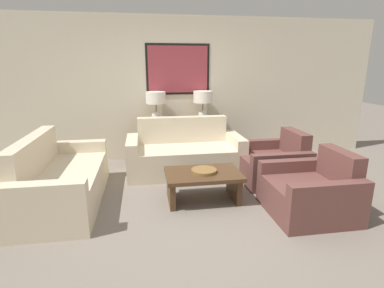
{
  "coord_description": "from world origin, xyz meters",
  "views": [
    {
      "loc": [
        -0.66,
        -3.28,
        1.79
      ],
      "look_at": [
        0.03,
        0.94,
        0.65
      ],
      "focal_mm": 28.0,
      "sensor_mm": 36.0,
      "label": 1
    }
  ],
  "objects_px": {
    "couch_by_back_wall": "(185,155)",
    "armchair_near_camera": "(311,193)",
    "console_table": "(180,141)",
    "table_lamp_right": "(203,100)",
    "armchair_near_back_wall": "(273,164)",
    "coffee_table": "(203,180)",
    "decorative_bowl": "(204,171)",
    "table_lamp_left": "(156,101)",
    "couch_by_side": "(61,181)"
  },
  "relations": [
    {
      "from": "couch_by_back_wall",
      "to": "armchair_near_camera",
      "type": "distance_m",
      "value": 2.16
    },
    {
      "from": "console_table",
      "to": "table_lamp_right",
      "type": "relative_size",
      "value": 2.39
    },
    {
      "from": "table_lamp_right",
      "to": "armchair_near_back_wall",
      "type": "distance_m",
      "value": 1.76
    },
    {
      "from": "console_table",
      "to": "coffee_table",
      "type": "height_order",
      "value": "console_table"
    },
    {
      "from": "console_table",
      "to": "armchair_near_back_wall",
      "type": "height_order",
      "value": "armchair_near_back_wall"
    },
    {
      "from": "console_table",
      "to": "armchair_near_camera",
      "type": "relative_size",
      "value": 1.38
    },
    {
      "from": "decorative_bowl",
      "to": "armchair_near_back_wall",
      "type": "xyz_separation_m",
      "value": [
        1.23,
        0.56,
        -0.16
      ]
    },
    {
      "from": "couch_by_back_wall",
      "to": "console_table",
      "type": "bearing_deg",
      "value": 90.0
    },
    {
      "from": "console_table",
      "to": "coffee_table",
      "type": "distance_m",
      "value": 1.79
    },
    {
      "from": "table_lamp_right",
      "to": "armchair_near_camera",
      "type": "bearing_deg",
      "value": -69.24
    },
    {
      "from": "table_lamp_left",
      "to": "armchair_near_camera",
      "type": "relative_size",
      "value": 0.58
    },
    {
      "from": "couch_by_side",
      "to": "table_lamp_left",
      "type": "bearing_deg",
      "value": 49.51
    },
    {
      "from": "table_lamp_right",
      "to": "decorative_bowl",
      "type": "relative_size",
      "value": 1.65
    },
    {
      "from": "couch_by_side",
      "to": "coffee_table",
      "type": "xyz_separation_m",
      "value": [
        1.85,
        -0.23,
        -0.02
      ]
    },
    {
      "from": "armchair_near_back_wall",
      "to": "armchair_near_camera",
      "type": "distance_m",
      "value": 1.11
    },
    {
      "from": "console_table",
      "to": "table_lamp_right",
      "type": "height_order",
      "value": "table_lamp_right"
    },
    {
      "from": "armchair_near_camera",
      "to": "couch_by_side",
      "type": "bearing_deg",
      "value": 165.73
    },
    {
      "from": "coffee_table",
      "to": "console_table",
      "type": "bearing_deg",
      "value": 92.76
    },
    {
      "from": "table_lamp_left",
      "to": "armchair_near_camera",
      "type": "distance_m",
      "value": 3.06
    },
    {
      "from": "couch_by_side",
      "to": "armchair_near_back_wall",
      "type": "bearing_deg",
      "value": 6.05
    },
    {
      "from": "table_lamp_left",
      "to": "coffee_table",
      "type": "distance_m",
      "value": 2.05
    },
    {
      "from": "table_lamp_right",
      "to": "armchair_near_camera",
      "type": "distance_m",
      "value": 2.66
    },
    {
      "from": "console_table",
      "to": "table_lamp_left",
      "type": "bearing_deg",
      "value": 180.0
    },
    {
      "from": "console_table",
      "to": "coffee_table",
      "type": "xyz_separation_m",
      "value": [
        0.09,
        -1.79,
        -0.09
      ]
    },
    {
      "from": "console_table",
      "to": "couch_by_back_wall",
      "type": "height_order",
      "value": "couch_by_back_wall"
    },
    {
      "from": "armchair_near_back_wall",
      "to": "armchair_near_camera",
      "type": "height_order",
      "value": "same"
    },
    {
      "from": "table_lamp_right",
      "to": "armchair_near_back_wall",
      "type": "bearing_deg",
      "value": -54.2
    },
    {
      "from": "table_lamp_right",
      "to": "decorative_bowl",
      "type": "height_order",
      "value": "table_lamp_right"
    },
    {
      "from": "console_table",
      "to": "couch_by_side",
      "type": "bearing_deg",
      "value": -138.53
    },
    {
      "from": "table_lamp_left",
      "to": "couch_by_back_wall",
      "type": "distance_m",
      "value": 1.14
    },
    {
      "from": "couch_by_back_wall",
      "to": "table_lamp_right",
      "type": "bearing_deg",
      "value": 55.93
    },
    {
      "from": "couch_by_side",
      "to": "armchair_near_back_wall",
      "type": "height_order",
      "value": "couch_by_side"
    },
    {
      "from": "armchair_near_back_wall",
      "to": "table_lamp_right",
      "type": "bearing_deg",
      "value": 125.8
    },
    {
      "from": "armchair_near_camera",
      "to": "decorative_bowl",
      "type": "bearing_deg",
      "value": 155.77
    },
    {
      "from": "console_table",
      "to": "coffee_table",
      "type": "bearing_deg",
      "value": -87.24
    },
    {
      "from": "table_lamp_right",
      "to": "armchair_near_camera",
      "type": "height_order",
      "value": "table_lamp_right"
    },
    {
      "from": "table_lamp_left",
      "to": "decorative_bowl",
      "type": "bearing_deg",
      "value": -73.55
    },
    {
      "from": "console_table",
      "to": "couch_by_back_wall",
      "type": "distance_m",
      "value": 0.65
    },
    {
      "from": "coffee_table",
      "to": "armchair_near_camera",
      "type": "height_order",
      "value": "armchair_near_camera"
    },
    {
      "from": "decorative_bowl",
      "to": "armchair_near_back_wall",
      "type": "relative_size",
      "value": 0.35
    },
    {
      "from": "armchair_near_back_wall",
      "to": "console_table",
      "type": "bearing_deg",
      "value": 137.02
    },
    {
      "from": "table_lamp_right",
      "to": "couch_by_back_wall",
      "type": "relative_size",
      "value": 0.29
    },
    {
      "from": "coffee_table",
      "to": "decorative_bowl",
      "type": "xyz_separation_m",
      "value": [
        0.01,
        -0.0,
        0.14
      ]
    },
    {
      "from": "console_table",
      "to": "couch_by_back_wall",
      "type": "xyz_separation_m",
      "value": [
        0.0,
        -0.64,
        -0.07
      ]
    },
    {
      "from": "table_lamp_right",
      "to": "couch_by_back_wall",
      "type": "height_order",
      "value": "table_lamp_right"
    },
    {
      "from": "couch_by_back_wall",
      "to": "couch_by_side",
      "type": "height_order",
      "value": "same"
    },
    {
      "from": "console_table",
      "to": "armchair_near_back_wall",
      "type": "relative_size",
      "value": 1.38
    },
    {
      "from": "coffee_table",
      "to": "armchair_near_back_wall",
      "type": "relative_size",
      "value": 1.04
    },
    {
      "from": "couch_by_side",
      "to": "coffee_table",
      "type": "bearing_deg",
      "value": -7.05
    },
    {
      "from": "console_table",
      "to": "armchair_near_camera",
      "type": "distance_m",
      "value": 2.7
    }
  ]
}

